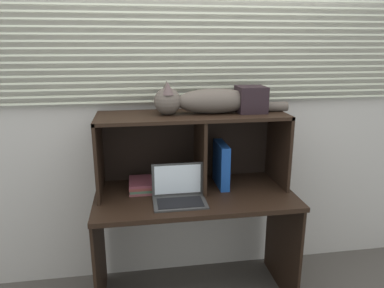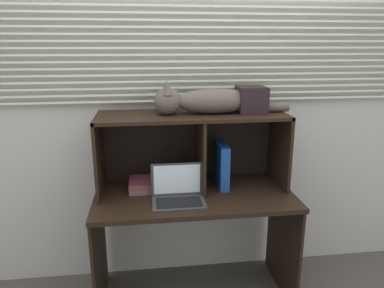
# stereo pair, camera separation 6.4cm
# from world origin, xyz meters

# --- Properties ---
(back_panel_with_blinds) EXTENTS (4.40, 0.08, 2.50)m
(back_panel_with_blinds) POSITION_xyz_m (0.00, 0.55, 1.26)
(back_panel_with_blinds) COLOR beige
(back_panel_with_blinds) RESTS_ON ground
(desk) EXTENTS (1.28, 0.65, 0.78)m
(desk) POSITION_xyz_m (0.00, 0.18, 0.61)
(desk) COLOR black
(desk) RESTS_ON ground
(hutch_shelf_unit) EXTENTS (1.22, 0.41, 0.50)m
(hutch_shelf_unit) POSITION_xyz_m (0.01, 0.33, 1.12)
(hutch_shelf_unit) COLOR black
(hutch_shelf_unit) RESTS_ON desk
(cat) EXTENTS (0.88, 0.18, 0.21)m
(cat) POSITION_xyz_m (0.08, 0.29, 1.36)
(cat) COLOR #544A43
(cat) RESTS_ON hutch_shelf_unit
(laptop) EXTENTS (0.32, 0.22, 0.22)m
(laptop) POSITION_xyz_m (-0.11, 0.08, 0.83)
(laptop) COLOR #363636
(laptop) RESTS_ON desk
(binder_upright) EXTENTS (0.06, 0.26, 0.30)m
(binder_upright) POSITION_xyz_m (0.20, 0.29, 0.93)
(binder_upright) COLOR #18449A
(binder_upright) RESTS_ON desk
(book_stack) EXTENTS (0.18, 0.22, 0.07)m
(book_stack) POSITION_xyz_m (-0.33, 0.29, 0.81)
(book_stack) COLOR brown
(book_stack) RESTS_ON desk
(storage_box) EXTENTS (0.18, 0.18, 0.17)m
(storage_box) POSITION_xyz_m (0.39, 0.29, 1.36)
(storage_box) COLOR black
(storage_box) RESTS_ON hutch_shelf_unit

